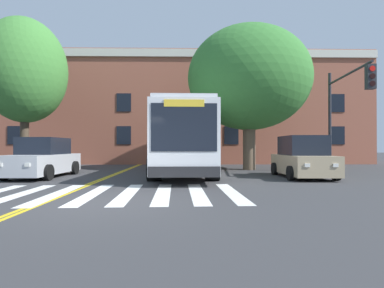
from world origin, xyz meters
name	(u,v)px	position (x,y,z in m)	size (l,w,h in m)	color
ground_plane	(101,203)	(0.00, 0.00, 0.00)	(120.00, 120.00, 0.00)	#38383A
crosswalk	(110,194)	(-0.13, 1.42, 0.00)	(7.75, 4.28, 0.01)	white
lane_line_yellow_inner	(139,165)	(-1.53, 15.42, 0.00)	(0.12, 36.00, 0.01)	gold
lane_line_yellow_outer	(141,165)	(-1.37, 15.42, 0.00)	(0.12, 36.00, 0.01)	gold
city_bus	(183,140)	(1.91, 8.10, 1.74)	(3.04, 11.26, 3.21)	white
car_silver_near_lane	(43,159)	(-4.40, 6.28, 0.81)	(2.13, 4.42, 1.79)	#B7BABF
car_tan_far_lane	(302,158)	(7.30, 5.91, 0.85)	(2.13, 3.99, 1.86)	tan
car_grey_behind_bus	(175,154)	(1.19, 16.99, 0.81)	(2.24, 3.84, 1.76)	slate
traffic_light_near_corner	(345,101)	(9.76, 6.90, 3.60)	(0.64, 4.48, 5.39)	#28282D
street_tree_curbside_large	(249,79)	(5.85, 10.41, 5.45)	(8.60, 8.29, 8.56)	brown
street_tree_curbside_small	(25,71)	(-7.41, 10.32, 5.84)	(6.13, 6.28, 8.94)	#4C3D2D
building_facade	(179,112)	(1.43, 19.33, 4.50)	(31.02, 7.60, 8.99)	#9E5642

